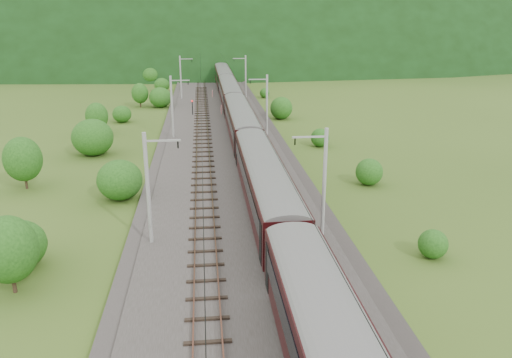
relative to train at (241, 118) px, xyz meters
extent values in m
plane|color=#354E18|center=(-2.40, -27.21, -3.65)|extent=(600.00, 600.00, 0.00)
cube|color=#38332D|center=(-2.40, -17.21, -3.50)|extent=(14.00, 220.00, 0.30)
cube|color=brown|center=(-5.52, -17.21, -3.15)|extent=(0.08, 220.00, 0.15)
cube|color=brown|center=(-4.08, -17.21, -3.15)|extent=(0.08, 220.00, 0.15)
cube|color=black|center=(-4.80, -17.21, -3.29)|extent=(2.40, 220.00, 0.12)
cube|color=brown|center=(-0.72, -17.21, -3.15)|extent=(0.08, 220.00, 0.15)
cube|color=brown|center=(0.72, -17.21, -3.15)|extent=(0.08, 220.00, 0.15)
cube|color=black|center=(0.00, -17.21, -3.29)|extent=(2.40, 220.00, 0.12)
cylinder|color=gray|center=(-8.60, -27.21, 0.65)|extent=(0.28, 0.28, 8.00)
cube|color=gray|center=(-7.40, -27.21, 4.05)|extent=(2.40, 0.12, 0.12)
cylinder|color=black|center=(-6.40, -27.21, 3.75)|extent=(0.10, 0.10, 0.50)
cylinder|color=gray|center=(-8.60, 4.79, 0.65)|extent=(0.28, 0.28, 8.00)
cube|color=gray|center=(-7.40, 4.79, 4.05)|extent=(2.40, 0.12, 0.12)
cylinder|color=black|center=(-6.40, 4.79, 3.75)|extent=(0.10, 0.10, 0.50)
cylinder|color=gray|center=(-8.60, 36.79, 0.65)|extent=(0.28, 0.28, 8.00)
cube|color=gray|center=(-7.40, 36.79, 4.05)|extent=(2.40, 0.12, 0.12)
cylinder|color=black|center=(-6.40, 36.79, 3.75)|extent=(0.10, 0.10, 0.50)
cylinder|color=gray|center=(-8.60, 68.79, 0.65)|extent=(0.28, 0.28, 8.00)
cube|color=gray|center=(-7.40, 68.79, 4.05)|extent=(2.40, 0.12, 0.12)
cylinder|color=black|center=(-6.40, 68.79, 3.75)|extent=(0.10, 0.10, 0.50)
cylinder|color=gray|center=(-8.60, 100.79, 0.65)|extent=(0.28, 0.28, 8.00)
cube|color=gray|center=(-7.40, 100.79, 4.05)|extent=(2.40, 0.12, 0.12)
cylinder|color=black|center=(-6.40, 100.79, 3.75)|extent=(0.10, 0.10, 0.50)
cylinder|color=gray|center=(3.80, -27.21, 0.65)|extent=(0.28, 0.28, 8.00)
cube|color=gray|center=(2.60, -27.21, 4.05)|extent=(2.40, 0.12, 0.12)
cylinder|color=black|center=(1.60, -27.21, 3.75)|extent=(0.10, 0.10, 0.50)
cylinder|color=gray|center=(3.80, 4.79, 0.65)|extent=(0.28, 0.28, 8.00)
cube|color=gray|center=(2.60, 4.79, 4.05)|extent=(2.40, 0.12, 0.12)
cylinder|color=black|center=(1.60, 4.79, 3.75)|extent=(0.10, 0.10, 0.50)
cylinder|color=gray|center=(3.80, 36.79, 0.65)|extent=(0.28, 0.28, 8.00)
cube|color=gray|center=(2.60, 36.79, 4.05)|extent=(2.40, 0.12, 0.12)
cylinder|color=black|center=(1.60, 36.79, 3.75)|extent=(0.10, 0.10, 0.50)
cylinder|color=gray|center=(3.80, 68.79, 0.65)|extent=(0.28, 0.28, 8.00)
cube|color=gray|center=(2.60, 68.79, 4.05)|extent=(2.40, 0.12, 0.12)
cylinder|color=black|center=(1.60, 68.79, 3.75)|extent=(0.10, 0.10, 0.50)
cylinder|color=gray|center=(3.80, 100.79, 0.65)|extent=(0.28, 0.28, 8.00)
cube|color=gray|center=(2.60, 100.79, 4.05)|extent=(2.40, 0.12, 0.12)
cylinder|color=black|center=(1.60, 100.79, 3.75)|extent=(0.10, 0.10, 0.50)
cylinder|color=black|center=(-4.80, -17.21, 3.45)|extent=(0.03, 198.00, 0.03)
cylinder|color=black|center=(0.00, -17.21, 3.45)|extent=(0.03, 198.00, 0.03)
ellipsoid|color=black|center=(-2.40, 232.79, -3.65)|extent=(504.00, 360.00, 244.00)
ellipsoid|color=black|center=(-122.40, 272.79, -3.65)|extent=(336.00, 280.00, 132.00)
cube|color=black|center=(0.00, -38.78, -2.61)|extent=(2.28, 3.31, 0.93)
cube|color=black|center=(0.00, -23.15, -0.59)|extent=(3.00, 22.79, 3.11)
cylinder|color=slate|center=(0.00, -23.15, 0.81)|extent=(3.00, 22.67, 3.00)
cube|color=black|center=(-1.52, -23.15, -0.22)|extent=(0.05, 20.05, 1.19)
cube|color=black|center=(1.52, -23.15, -0.22)|extent=(0.05, 20.05, 1.19)
cube|color=black|center=(0.00, -31.12, -2.61)|extent=(2.28, 3.31, 0.93)
cube|color=black|center=(0.00, -15.17, -2.61)|extent=(2.28, 3.31, 0.93)
cube|color=black|center=(0.00, 0.46, -0.59)|extent=(3.00, 22.79, 3.11)
cylinder|color=slate|center=(0.00, 0.46, 0.81)|extent=(3.00, 22.67, 3.00)
cube|color=black|center=(-1.52, 0.46, -0.22)|extent=(0.05, 20.05, 1.19)
cube|color=black|center=(1.52, 0.46, -0.22)|extent=(0.05, 20.05, 1.19)
cube|color=black|center=(0.00, -7.51, -2.61)|extent=(2.28, 3.31, 0.93)
cube|color=black|center=(0.00, 8.44, -2.61)|extent=(2.28, 3.31, 0.93)
cube|color=black|center=(0.00, 24.08, -0.59)|extent=(3.00, 22.79, 3.11)
cylinder|color=slate|center=(0.00, 24.08, 0.81)|extent=(3.00, 22.67, 3.00)
cube|color=black|center=(-1.52, 24.08, -0.22)|extent=(0.05, 20.05, 1.19)
cube|color=black|center=(1.52, 24.08, -0.22)|extent=(0.05, 20.05, 1.19)
cube|color=black|center=(0.00, 16.10, -2.61)|extent=(2.28, 3.31, 0.93)
cube|color=black|center=(0.00, 32.05, -2.61)|extent=(2.28, 3.31, 0.93)
cube|color=black|center=(0.00, 47.69, -0.59)|extent=(3.00, 22.79, 3.11)
cylinder|color=slate|center=(0.00, 47.69, 0.81)|extent=(3.00, 22.67, 3.00)
cube|color=black|center=(-1.52, 47.69, -0.22)|extent=(0.05, 20.05, 1.19)
cube|color=black|center=(1.52, 47.69, -0.22)|extent=(0.05, 20.05, 1.19)
cube|color=black|center=(0.00, 39.71, -2.61)|extent=(2.28, 3.31, 0.93)
cube|color=black|center=(0.00, 55.66, -2.61)|extent=(2.28, 3.31, 0.93)
cube|color=navy|center=(0.00, 80.62, -0.59)|extent=(3.00, 18.65, 3.11)
cylinder|color=slate|center=(0.00, 80.62, 0.81)|extent=(3.00, 18.55, 3.00)
cube|color=black|center=(-1.52, 80.62, -0.22)|extent=(0.05, 16.41, 1.19)
cube|color=black|center=(1.52, 80.62, -0.22)|extent=(0.05, 16.41, 1.19)
cube|color=black|center=(0.00, 74.10, -2.61)|extent=(2.28, 3.31, 0.93)
cube|color=black|center=(0.00, 87.15, -2.61)|extent=(2.28, 3.31, 0.93)
cube|color=yellow|center=(0.00, 89.74, -0.80)|extent=(3.06, 0.50, 2.80)
cube|color=yellow|center=(0.00, 71.50, -0.80)|extent=(3.06, 0.50, 2.80)
cube|color=black|center=(0.00, 83.62, 1.53)|extent=(0.08, 1.60, 0.93)
cylinder|color=red|center=(-2.64, 37.79, -2.67)|extent=(0.15, 0.15, 1.36)
cylinder|color=red|center=(-1.65, 20.11, -2.61)|extent=(0.16, 0.16, 1.48)
cylinder|color=black|center=(-6.29, 20.09, -2.28)|extent=(0.15, 0.15, 2.14)
sphere|color=red|center=(-6.29, 20.09, -1.16)|extent=(0.26, 0.26, 0.26)
ellipsoid|color=#1C4412|center=(-16.81, -29.45, -2.06)|extent=(3.52, 3.52, 3.17)
ellipsoid|color=#1C4412|center=(-12.18, -17.29, -1.85)|extent=(3.99, 3.99, 3.59)
ellipsoid|color=#1C4412|center=(-17.50, -2.00, -1.51)|extent=(4.75, 4.75, 4.28)
ellipsoid|color=#1C4412|center=(-16.90, 16.59, -2.37)|extent=(2.84, 2.84, 2.56)
ellipsoid|color=#1C4412|center=(-12.00, 29.02, -1.88)|extent=(3.94, 3.94, 3.54)
ellipsoid|color=#1C4412|center=(-13.08, 47.95, -2.20)|extent=(3.22, 3.22, 2.90)
ellipsoid|color=#1C4412|center=(-16.61, 62.13, -1.79)|extent=(4.13, 4.13, 3.72)
cylinder|color=black|center=(-16.14, -32.70, -2.33)|extent=(0.24, 0.24, 2.63)
ellipsoid|color=#1C4412|center=(-16.14, -32.70, -0.83)|extent=(3.39, 3.39, 4.06)
cylinder|color=black|center=(-21.49, -13.48, -2.29)|extent=(0.24, 0.24, 2.73)
ellipsoid|color=#1C4412|center=(-21.49, -13.48, -0.73)|extent=(3.50, 3.50, 4.20)
cylinder|color=black|center=(-19.05, 8.94, -2.46)|extent=(0.24, 0.24, 2.37)
ellipsoid|color=#1C4412|center=(-19.05, 8.94, -1.11)|extent=(3.05, 3.05, 3.65)
cylinder|color=black|center=(-15.58, 29.72, -2.50)|extent=(0.24, 0.24, 2.29)
ellipsoid|color=#1C4412|center=(-15.58, 29.72, -1.19)|extent=(2.94, 2.94, 3.53)
ellipsoid|color=#1C4412|center=(10.51, -31.06, -2.75)|extent=(2.00, 2.00, 1.80)
ellipsoid|color=#1C4412|center=(11.09, -15.84, -2.47)|extent=(2.61, 2.61, 2.35)
ellipsoid|color=#1C4412|center=(9.74, -0.96, -2.62)|extent=(2.28, 2.28, 2.06)
ellipsoid|color=#1C4412|center=(7.61, 16.56, -2.08)|extent=(3.48, 3.48, 3.13)
ellipsoid|color=#1C4412|center=(7.61, 37.62, -2.79)|extent=(1.90, 1.90, 1.71)
camera|label=1|loc=(-4.67, -60.16, 12.12)|focal=35.00mm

